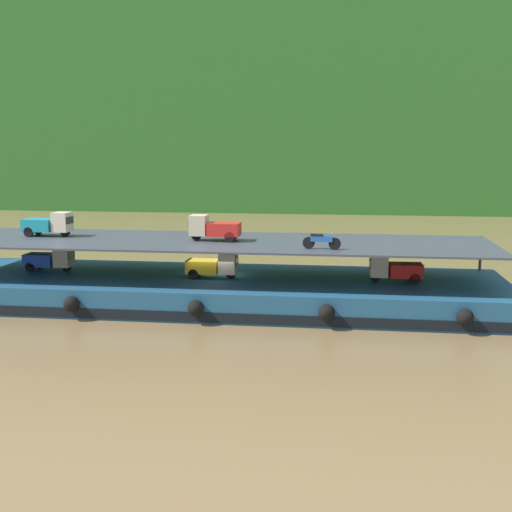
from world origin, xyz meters
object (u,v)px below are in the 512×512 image
object	(u,v)px
mini_truck_lower_aft	(213,265)
mini_truck_lower_mid	(395,269)
cargo_barge	(214,290)
mini_truck_lower_stern	(50,259)
mini_truck_upper_stern	(49,224)
mini_truck_upper_mid	(214,228)
motorcycle_upper_port	(321,241)

from	to	relation	value
mini_truck_lower_aft	mini_truck_lower_mid	bearing A→B (deg)	1.69
cargo_barge	mini_truck_lower_stern	world-z (taller)	mini_truck_lower_stern
cargo_barge	mini_truck_upper_stern	world-z (taller)	mini_truck_upper_stern
mini_truck_lower_aft	mini_truck_upper_mid	world-z (taller)	mini_truck_upper_mid
mini_truck_upper_stern	mini_truck_upper_mid	bearing A→B (deg)	-3.34
motorcycle_upper_port	mini_truck_lower_aft	bearing A→B (deg)	161.34
mini_truck_lower_aft	mini_truck_lower_mid	distance (m)	9.68
mini_truck_lower_stern	mini_truck_upper_stern	distance (m)	2.00
mini_truck_upper_stern	mini_truck_lower_aft	bearing A→B (deg)	-5.24
mini_truck_lower_aft	motorcycle_upper_port	bearing A→B (deg)	-18.66
mini_truck_lower_mid	motorcycle_upper_port	size ratio (longest dim) A/B	1.47
mini_truck_lower_aft	motorcycle_upper_port	world-z (taller)	motorcycle_upper_port
motorcycle_upper_port	mini_truck_upper_mid	bearing A→B (deg)	158.54
cargo_barge	mini_truck_lower_mid	distance (m)	9.79
mini_truck_lower_mid	motorcycle_upper_port	bearing A→B (deg)	-149.15
mini_truck_lower_stern	motorcycle_upper_port	bearing A→B (deg)	-10.22
cargo_barge	motorcycle_upper_port	size ratio (longest dim) A/B	16.54
mini_truck_upper_stern	motorcycle_upper_port	bearing A→B (deg)	-10.45
cargo_barge	mini_truck_lower_aft	distance (m)	1.48
mini_truck_lower_aft	mini_truck_upper_stern	distance (m)	9.94
mini_truck_lower_aft	cargo_barge	bearing A→B (deg)	92.14
mini_truck_upper_stern	mini_truck_upper_mid	world-z (taller)	same
mini_truck_lower_aft	mini_truck_upper_stern	world-z (taller)	mini_truck_upper_stern
cargo_barge	mini_truck_upper_stern	distance (m)	10.29
mini_truck_upper_stern	mini_truck_lower_mid	bearing A→B (deg)	-1.79
mini_truck_lower_stern	mini_truck_upper_mid	world-z (taller)	mini_truck_upper_mid
mini_truck_lower_mid	mini_truck_upper_mid	bearing A→B (deg)	179.77
mini_truck_upper_stern	motorcycle_upper_port	world-z (taller)	mini_truck_upper_stern
cargo_barge	motorcycle_upper_port	xyz separation A→B (m)	(5.89, -2.31, 3.18)
mini_truck_lower_aft	motorcycle_upper_port	xyz separation A→B (m)	(5.88, -1.98, 1.74)
cargo_barge	mini_truck_lower_aft	world-z (taller)	mini_truck_lower_aft
motorcycle_upper_port	mini_truck_lower_stern	bearing A→B (deg)	169.78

